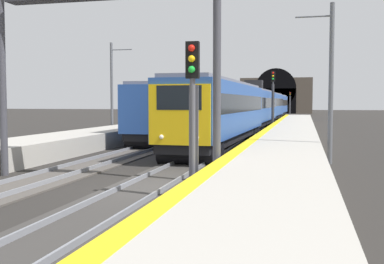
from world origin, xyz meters
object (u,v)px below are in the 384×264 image
railway_signal_far (290,102)px  catenary_mast_near (112,89)px  train_adjacent_platform (210,107)px  railway_signal_near (193,104)px  railway_signal_mid (273,95)px  catenary_mast_far (331,82)px  overhead_signal_gantry (103,27)px  train_main_approaching (262,106)px

railway_signal_far → catenary_mast_near: (-65.88, 12.40, 1.02)m
railway_signal_far → catenary_mast_near: bearing=-10.7°
train_adjacent_platform → railway_signal_near: size_ratio=9.02×
train_adjacent_platform → railway_signal_far: 55.83m
train_adjacent_platform → railway_signal_mid: railway_signal_mid is taller
train_adjacent_platform → catenary_mast_near: (-10.40, 6.17, 1.63)m
railway_signal_near → catenary_mast_far: catenary_mast_far is taller
catenary_mast_near → catenary_mast_far: catenary_mast_near is taller
train_adjacent_platform → railway_signal_near: 34.03m
railway_signal_far → railway_signal_mid: bearing=0.0°
catenary_mast_far → overhead_signal_gantry: bearing=127.9°
train_main_approaching → catenary_mast_near: bearing=-25.8°
railway_signal_near → catenary_mast_near: 26.20m
train_main_approaching → train_adjacent_platform: bearing=-21.9°
train_main_approaching → catenary_mast_far: (-34.13, -6.17, 1.43)m
train_main_approaching → railway_signal_far: size_ratio=14.80×
catenary_mast_far → train_main_approaching: bearing=10.2°
train_adjacent_platform → catenary_mast_near: catenary_mast_near is taller
overhead_signal_gantry → catenary_mast_far: bearing=-52.1°
railway_signal_far → catenary_mast_far: 79.66m
railway_signal_mid → catenary_mast_far: catenary_mast_far is taller
railway_signal_near → railway_signal_far: size_ratio=0.92×
railway_signal_mid → railway_signal_far: size_ratio=1.19×
catenary_mast_far → train_adjacent_platform: bearing=23.6°
railway_signal_far → train_adjacent_platform: bearing=-6.4°
railway_signal_far → catenary_mast_far: size_ratio=0.68×
railway_signal_mid → railway_signal_far: bearing=-180.0°
train_adjacent_platform → catenary_mast_near: bearing=148.9°
catenary_mast_near → railway_signal_mid: bearing=-47.7°
catenary_mast_far → catenary_mast_near: bearing=50.7°
railway_signal_mid → catenary_mast_near: size_ratio=0.77×
railway_signal_near → railway_signal_mid: (34.36, 0.00, 0.75)m
railway_signal_far → overhead_signal_gantry: size_ratio=0.57×
railway_signal_mid → catenary_mast_near: bearing=-47.7°
railway_signal_far → overhead_signal_gantry: overhead_signal_gantry is taller
catenary_mast_near → overhead_signal_gantry: bearing=-157.5°
railway_signal_near → railway_signal_far: (88.93, 0.00, 0.13)m
train_adjacent_platform → catenary_mast_far: size_ratio=5.61×
catenary_mast_near → train_main_approaching: bearing=-27.2°
railway_signal_near → railway_signal_far: 88.93m
train_adjacent_platform → railway_signal_near: (-33.45, -6.24, 0.48)m
railway_signal_near → overhead_signal_gantry: size_ratio=0.53×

